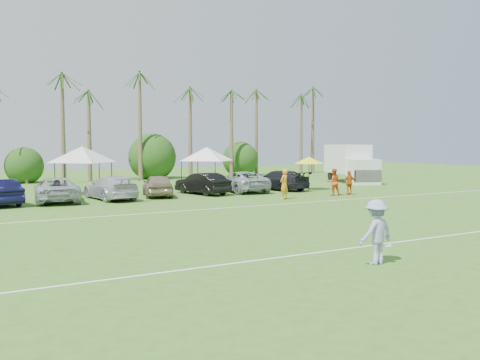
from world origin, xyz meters
TOP-DOWN VIEW (x-y plane):
  - ground at (0.00, 0.00)m, footprint 120.00×120.00m
  - field_lines at (0.00, 8.00)m, footprint 80.00×12.10m
  - palm_tree_4 at (-4.00, 38.00)m, footprint 2.40×2.40m
  - palm_tree_5 at (0.00, 38.00)m, footprint 2.40×2.40m
  - palm_tree_6 at (4.00, 38.00)m, footprint 2.40×2.40m
  - palm_tree_7 at (8.00, 38.00)m, footprint 2.40×2.40m
  - palm_tree_8 at (13.00, 38.00)m, footprint 2.40×2.40m
  - palm_tree_9 at (18.00, 38.00)m, footprint 2.40×2.40m
  - palm_tree_10 at (23.00, 38.00)m, footprint 2.40×2.40m
  - palm_tree_11 at (27.00, 38.00)m, footprint 2.40×2.40m
  - bush_tree_1 at (-6.00, 39.00)m, footprint 4.00×4.00m
  - bush_tree_2 at (6.00, 39.00)m, footprint 4.00×4.00m
  - bush_tree_3 at (16.00, 39.00)m, footprint 4.00×4.00m
  - sideline_player_a at (6.21, 16.18)m, footprint 0.83×0.71m
  - sideline_player_b at (10.50, 16.50)m, footprint 1.07×0.94m
  - sideline_player_c at (11.74, 16.32)m, footprint 1.02×0.53m
  - box_truck at (19.64, 25.01)m, footprint 4.23×7.04m
  - canopy_tent_left at (-4.07, 25.77)m, footprint 4.81×4.81m
  - canopy_tent_right at (5.76, 26.26)m, footprint 4.67×4.67m
  - market_umbrella at (11.66, 20.77)m, footprint 2.26×2.26m
  - frisbee_player at (-1.81, -0.15)m, footprint 1.30×0.82m
  - parked_car_2 at (-6.62, 21.73)m, footprint 3.24×5.70m
  - parked_car_3 at (-3.37, 21.55)m, footprint 2.55×5.33m
  - parked_car_4 at (-0.11, 21.84)m, footprint 2.87×4.71m
  - parked_car_5 at (3.14, 21.73)m, footprint 2.47×4.78m
  - parked_car_6 at (6.40, 21.96)m, footprint 2.98×5.60m
  - parked_car_7 at (9.65, 21.90)m, footprint 3.08×5.48m

SIDE VIEW (x-z plane):
  - ground at x=0.00m, z-range 0.00..0.00m
  - field_lines at x=0.00m, z-range 0.00..0.01m
  - parked_car_2 at x=-6.62m, z-range 0.00..1.50m
  - parked_car_3 at x=-3.37m, z-range 0.00..1.50m
  - parked_car_4 at x=-0.11m, z-range 0.00..1.50m
  - parked_car_5 at x=3.14m, z-range 0.00..1.50m
  - parked_car_6 at x=6.40m, z-range 0.00..1.50m
  - parked_car_7 at x=9.65m, z-range 0.00..1.50m
  - sideline_player_c at x=11.74m, z-range 0.00..1.67m
  - sideline_player_b at x=10.50m, z-range 0.00..1.84m
  - frisbee_player at x=-1.81m, z-range 0.00..1.92m
  - sideline_player_a at x=6.21m, z-range 0.00..1.93m
  - bush_tree_1 at x=-6.00m, z-range -0.20..3.80m
  - bush_tree_2 at x=6.00m, z-range -0.20..3.80m
  - bush_tree_3 at x=16.00m, z-range -0.20..3.80m
  - box_truck at x=19.64m, z-range 0.12..3.53m
  - market_umbrella at x=11.66m, z-range 1.00..3.52m
  - canopy_tent_right at x=5.76m, z-range 1.35..5.14m
  - canopy_tent_left at x=-4.07m, z-range 1.39..5.28m
  - palm_tree_4 at x=-4.00m, z-range 3.03..11.93m
  - palm_tree_8 at x=13.00m, z-range 3.03..11.93m
  - palm_tree_5 at x=0.00m, z-range 3.40..13.30m
  - palm_tree_9 at x=18.00m, z-range 3.40..13.30m
  - palm_tree_6 at x=4.00m, z-range 3.76..14.66m
  - palm_tree_10 at x=23.00m, z-range 3.76..14.66m
  - palm_tree_7 at x=8.00m, z-range 4.11..16.01m
  - palm_tree_11 at x=27.00m, z-range 4.11..16.01m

